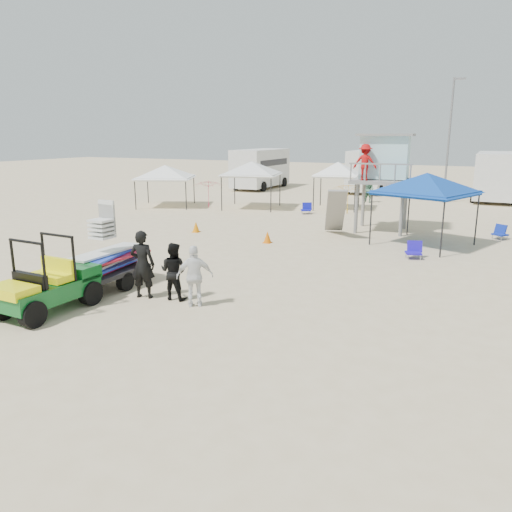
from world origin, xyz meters
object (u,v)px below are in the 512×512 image
at_px(man_left, 143,264).
at_px(lifeguard_tower, 383,161).
at_px(utility_cart, 44,278).
at_px(surf_trailer, 108,257).
at_px(canopy_blue, 427,176).

xyz_separation_m(man_left, lifeguard_tower, (3.76, 13.03, 2.32)).
xyz_separation_m(utility_cart, surf_trailer, (0.00, 2.34, 0.03)).
bearing_deg(man_left, lifeguard_tower, -119.76).
xyz_separation_m(lifeguard_tower, canopy_blue, (2.31, -2.51, -0.46)).
height_order(lifeguard_tower, canopy_blue, lifeguard_tower).
height_order(man_left, canopy_blue, canopy_blue).
bearing_deg(canopy_blue, lifeguard_tower, 132.61).
height_order(utility_cart, canopy_blue, canopy_blue).
bearing_deg(canopy_blue, man_left, -119.99).
relative_size(utility_cart, canopy_blue, 0.63).
bearing_deg(surf_trailer, utility_cart, -90.06).
xyz_separation_m(man_left, canopy_blue, (6.07, 10.52, 1.86)).
distance_m(surf_trailer, man_left, 1.55).
bearing_deg(man_left, utility_cart, 39.56).
relative_size(surf_trailer, man_left, 1.41).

